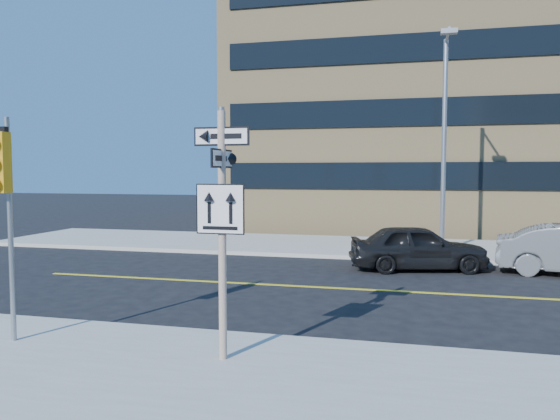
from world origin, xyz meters
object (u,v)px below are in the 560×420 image
(sign_pole, at_px, (222,219))
(streetlight_a, at_px, (445,130))
(parked_car_a, at_px, (418,247))
(traffic_signal, at_px, (2,181))

(sign_pole, bearing_deg, streetlight_a, 73.23)
(sign_pole, relative_size, parked_car_a, 0.93)
(sign_pole, bearing_deg, parked_car_a, 72.73)
(traffic_signal, height_order, streetlight_a, streetlight_a)
(traffic_signal, height_order, parked_car_a, traffic_signal)
(sign_pole, height_order, streetlight_a, streetlight_a)
(traffic_signal, xyz_separation_m, parked_car_a, (7.09, 10.08, -2.28))
(parked_car_a, bearing_deg, traffic_signal, 131.21)
(traffic_signal, distance_m, streetlight_a, 15.72)
(traffic_signal, bearing_deg, streetlight_a, 59.20)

